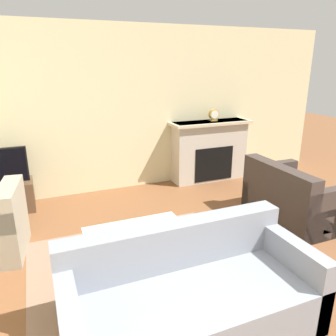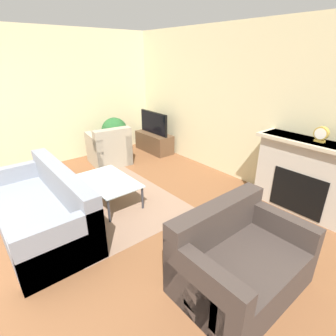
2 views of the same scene
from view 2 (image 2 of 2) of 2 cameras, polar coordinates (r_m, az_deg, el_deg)
wall_back at (r=5.09m, az=12.74°, el=13.46°), size 8.20×0.06×2.70m
wall_left at (r=6.02m, az=-23.22°, el=13.67°), size 0.06×7.41×2.70m
area_rug at (r=4.37m, az=-12.45°, el=-7.12°), size 2.27×1.85×0.00m
fireplace at (r=4.29m, az=27.88°, el=-1.43°), size 1.50×0.44×1.10m
tv_stand at (r=6.43m, az=-3.02°, el=5.64°), size 1.01×0.44×0.44m
tv at (r=6.30m, az=-3.13°, el=9.80°), size 0.95×0.06×0.52m
couch_sectional at (r=3.85m, az=-25.57°, el=-8.55°), size 2.01×0.91×0.82m
couch_loveseat at (r=2.85m, az=15.04°, el=-19.07°), size 0.89×1.28×0.82m
armchair_by_window at (r=5.78m, az=-12.63°, el=3.87°), size 0.89×0.86×0.82m
coffee_table at (r=4.21m, az=-12.69°, el=-2.96°), size 1.07×0.65×0.38m
potted_plant at (r=6.09m, az=-11.51°, el=7.56°), size 0.58×0.58×0.91m
mantel_clock at (r=4.08m, az=30.37°, el=6.39°), size 0.18×0.07×0.21m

